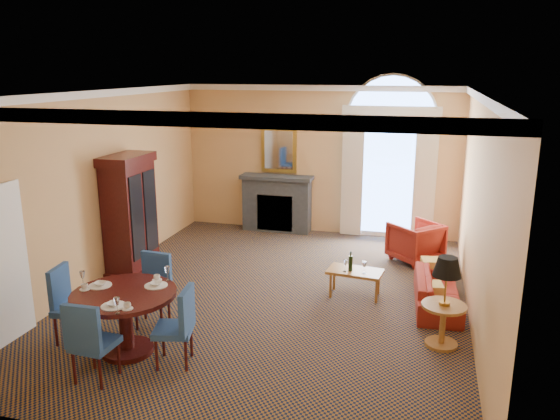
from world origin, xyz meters
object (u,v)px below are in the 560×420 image
(dining_table, at_px, (125,309))
(side_table, at_px, (445,291))
(sofa, at_px, (438,291))
(armoire, at_px, (130,216))
(coffee_table, at_px, (355,272))
(armchair, at_px, (415,242))

(dining_table, relative_size, side_table, 1.09)
(dining_table, height_order, sofa, dining_table)
(armoire, distance_m, coffee_table, 4.04)
(armchair, xyz_separation_m, side_table, (0.45, -3.25, 0.39))
(sofa, relative_size, coffee_table, 1.84)
(sofa, distance_m, armchair, 2.04)
(armchair, distance_m, side_table, 3.30)
(dining_table, relative_size, sofa, 0.79)
(coffee_table, height_order, side_table, side_table)
(sofa, xyz_separation_m, side_table, (0.05, -1.26, 0.53))
(sofa, bearing_deg, armchair, 8.06)
(coffee_table, distance_m, side_table, 1.90)
(dining_table, height_order, armchair, dining_table)
(armchair, bearing_deg, side_table, 51.92)
(armoire, bearing_deg, armchair, 20.89)
(dining_table, xyz_separation_m, armchair, (3.45, 4.50, -0.22))
(armchair, xyz_separation_m, coffee_table, (-0.88, -1.94, 0.03))
(coffee_table, bearing_deg, armchair, 72.24)
(armoire, bearing_deg, side_table, -14.65)
(dining_table, distance_m, armchair, 5.67)
(armoire, distance_m, sofa, 5.33)
(armoire, height_order, sofa, armoire)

